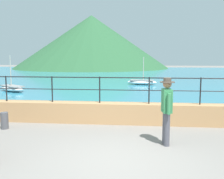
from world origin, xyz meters
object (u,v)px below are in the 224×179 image
(boat_1, at_px, (142,82))
(bollard, at_px, (4,121))
(person_walking, at_px, (167,108))
(boat_0, at_px, (12,88))

(boat_1, bearing_deg, bollard, -108.90)
(person_walking, bearing_deg, boat_1, 91.85)
(boat_0, bearing_deg, boat_1, 30.33)
(boat_0, height_order, boat_1, boat_0)
(person_walking, relative_size, boat_0, 0.73)
(bollard, bearing_deg, boat_0, 115.23)
(bollard, xyz_separation_m, boat_0, (-3.86, 8.20, -0.00))
(person_walking, height_order, boat_1, boat_1)
(person_walking, distance_m, boat_0, 12.75)
(person_walking, xyz_separation_m, bollard, (-4.93, 1.00, -0.71))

